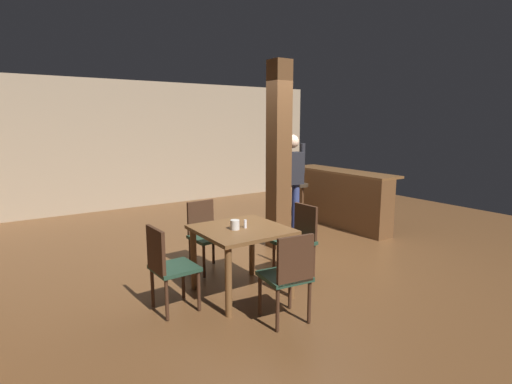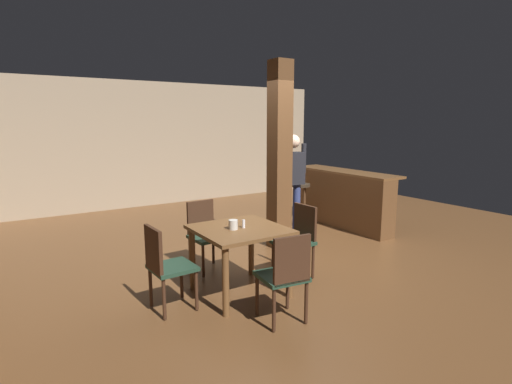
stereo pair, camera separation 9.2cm
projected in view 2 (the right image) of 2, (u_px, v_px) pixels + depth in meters
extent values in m
plane|color=brown|center=(284.00, 254.00, 5.85)|extent=(10.80, 10.80, 0.00)
cube|color=gray|center=(169.00, 144.00, 9.33)|extent=(8.00, 0.10, 2.80)
cube|color=brown|center=(280.00, 156.00, 5.98)|extent=(0.28, 0.28, 2.80)
cube|color=brown|center=(240.00, 230.00, 4.41)|extent=(0.94, 0.94, 0.04)
cylinder|color=brown|center=(251.00, 247.00, 5.02)|extent=(0.07, 0.07, 0.72)
cylinder|color=brown|center=(192.00, 259.00, 4.59)|extent=(0.07, 0.07, 0.72)
cylinder|color=brown|center=(290.00, 266.00, 4.36)|extent=(0.07, 0.07, 0.72)
cylinder|color=brown|center=(226.00, 282.00, 3.93)|extent=(0.07, 0.07, 0.72)
cube|color=#1E3828|center=(293.00, 243.00, 4.91)|extent=(0.44, 0.44, 0.04)
cube|color=#382114|center=(305.00, 222.00, 4.98)|extent=(0.06, 0.38, 0.45)
cylinder|color=#382114|center=(292.00, 267.00, 4.71)|extent=(0.04, 0.04, 0.43)
cylinder|color=#382114|center=(273.00, 259.00, 4.98)|extent=(0.04, 0.04, 0.43)
cylinder|color=#382114|center=(313.00, 261.00, 4.91)|extent=(0.04, 0.04, 0.43)
cylinder|color=#382114|center=(294.00, 254.00, 5.19)|extent=(0.04, 0.04, 0.43)
cube|color=#1E3828|center=(172.00, 267.00, 4.07)|extent=(0.44, 0.44, 0.04)
cube|color=#382114|center=(153.00, 250.00, 3.92)|extent=(0.06, 0.38, 0.45)
cylinder|color=#382114|center=(182.00, 279.00, 4.35)|extent=(0.04, 0.04, 0.43)
cylinder|color=#382114|center=(196.00, 290.00, 4.07)|extent=(0.04, 0.04, 0.43)
cylinder|color=#382114|center=(151.00, 287.00, 4.15)|extent=(0.04, 0.04, 0.43)
cylinder|color=#382114|center=(164.00, 299.00, 3.87)|extent=(0.04, 0.04, 0.43)
cube|color=#1E3828|center=(281.00, 276.00, 3.84)|extent=(0.47, 0.47, 0.04)
cube|color=#382114|center=(292.00, 260.00, 3.63)|extent=(0.38, 0.08, 0.45)
cylinder|color=#382114|center=(257.00, 295.00, 3.96)|extent=(0.04, 0.04, 0.43)
cylinder|color=#382114|center=(288.00, 288.00, 4.11)|extent=(0.04, 0.04, 0.43)
cylinder|color=#382114|center=(274.00, 309.00, 3.65)|extent=(0.04, 0.04, 0.43)
cylinder|color=#382114|center=(306.00, 302.00, 3.80)|extent=(0.04, 0.04, 0.43)
cube|color=#1E3828|center=(208.00, 237.00, 5.13)|extent=(0.45, 0.45, 0.04)
cube|color=#382114|center=(200.00, 217.00, 5.24)|extent=(0.38, 0.06, 0.45)
cylinder|color=#382114|center=(227.00, 255.00, 5.13)|extent=(0.04, 0.04, 0.43)
cylinder|color=#382114|center=(203.00, 261.00, 4.92)|extent=(0.04, 0.04, 0.43)
cylinder|color=#382114|center=(213.00, 248.00, 5.41)|extent=(0.04, 0.04, 0.43)
cylinder|color=#382114|center=(190.00, 253.00, 5.20)|extent=(0.04, 0.04, 0.43)
cylinder|color=beige|center=(233.00, 225.00, 4.34)|extent=(0.10, 0.10, 0.11)
cylinder|color=silver|center=(244.00, 224.00, 4.40)|extent=(0.03, 0.03, 0.09)
cube|color=black|center=(293.00, 168.00, 6.20)|extent=(0.36, 0.24, 0.50)
sphere|color=beige|center=(293.00, 141.00, 6.12)|extent=(0.24, 0.24, 0.21)
cylinder|color=navy|center=(296.00, 213.00, 6.36)|extent=(0.14, 0.14, 0.95)
cylinder|color=navy|center=(288.00, 214.00, 6.29)|extent=(0.14, 0.14, 0.95)
cylinder|color=black|center=(304.00, 158.00, 6.25)|extent=(0.09, 0.09, 0.46)
cylinder|color=black|center=(282.00, 159.00, 6.09)|extent=(0.09, 0.09, 0.46)
cube|color=brown|center=(345.00, 172.00, 7.34)|extent=(0.56, 2.23, 0.04)
cube|color=brown|center=(340.00, 200.00, 7.37)|extent=(0.36, 2.23, 0.98)
cylinder|color=#2D2319|center=(300.00, 185.00, 7.33)|extent=(0.37, 0.37, 0.05)
torus|color=#422816|center=(300.00, 211.00, 7.42)|extent=(0.26, 0.26, 0.02)
cylinder|color=#422816|center=(296.00, 205.00, 7.50)|extent=(0.03, 0.03, 0.74)
cylinder|color=#422816|center=(304.00, 207.00, 7.30)|extent=(0.03, 0.03, 0.74)
cylinder|color=#422816|center=(305.00, 205.00, 7.46)|extent=(0.03, 0.03, 0.74)
cylinder|color=#422816|center=(295.00, 207.00, 7.34)|extent=(0.03, 0.03, 0.74)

